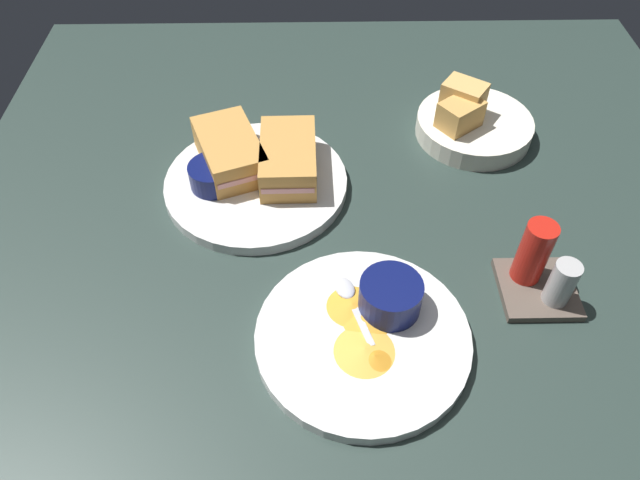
% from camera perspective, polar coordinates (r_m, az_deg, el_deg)
% --- Properties ---
extents(ground_plane, '(1.10, 1.10, 0.03)m').
position_cam_1_polar(ground_plane, '(0.79, 3.23, 0.33)').
color(ground_plane, '#283833').
extents(plate_sandwich_main, '(0.25, 0.25, 0.02)m').
position_cam_1_polar(plate_sandwich_main, '(0.83, -6.20, 5.47)').
color(plate_sandwich_main, silver).
rests_on(plate_sandwich_main, ground_plane).
extents(sandwich_half_near, '(0.13, 0.08, 0.05)m').
position_cam_1_polar(sandwich_half_near, '(0.82, -3.10, 7.90)').
color(sandwich_half_near, '#C68C42').
rests_on(sandwich_half_near, plate_sandwich_main).
extents(sandwich_half_far, '(0.15, 0.12, 0.05)m').
position_cam_1_polar(sandwich_half_far, '(0.84, -8.74, 8.49)').
color(sandwich_half_far, '#C68C42').
rests_on(sandwich_half_far, plate_sandwich_main).
extents(ramekin_dark_sauce, '(0.06, 0.06, 0.03)m').
position_cam_1_polar(ramekin_dark_sauce, '(0.82, -10.35, 6.25)').
color(ramekin_dark_sauce, '#0C144C').
rests_on(ramekin_dark_sauce, plate_sandwich_main).
extents(spoon_by_dark_ramekin, '(0.04, 0.10, 0.01)m').
position_cam_1_polar(spoon_by_dark_ramekin, '(0.83, -6.65, 6.36)').
color(spoon_by_dark_ramekin, silver).
rests_on(spoon_by_dark_ramekin, plate_sandwich_main).
extents(plate_chips_companion, '(0.24, 0.24, 0.02)m').
position_cam_1_polar(plate_chips_companion, '(0.67, 4.32, -9.41)').
color(plate_chips_companion, silver).
rests_on(plate_chips_companion, ground_plane).
extents(ramekin_light_gravy, '(0.07, 0.07, 0.04)m').
position_cam_1_polar(ramekin_light_gravy, '(0.67, 6.84, -5.34)').
color(ramekin_light_gravy, '#0C144C').
rests_on(ramekin_light_gravy, plate_chips_companion).
extents(spoon_by_gravy_ramekin, '(0.10, 0.04, 0.01)m').
position_cam_1_polar(spoon_by_gravy_ramekin, '(0.69, 2.80, -5.52)').
color(spoon_by_gravy_ramekin, silver).
rests_on(spoon_by_gravy_ramekin, plate_chips_companion).
extents(plantain_chip_scatter, '(0.13, 0.09, 0.01)m').
position_cam_1_polar(plantain_chip_scatter, '(0.66, 4.14, -8.69)').
color(plantain_chip_scatter, gold).
rests_on(plantain_chip_scatter, plate_chips_companion).
extents(bread_basket_rear, '(0.17, 0.17, 0.08)m').
position_cam_1_polar(bread_basket_rear, '(0.94, 14.44, 10.97)').
color(bread_basket_rear, silver).
rests_on(bread_basket_rear, ground_plane).
extents(condiment_caddy, '(0.09, 0.09, 0.10)m').
position_cam_1_polar(condiment_caddy, '(0.74, 20.60, -2.85)').
color(condiment_caddy, brown).
rests_on(condiment_caddy, ground_plane).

